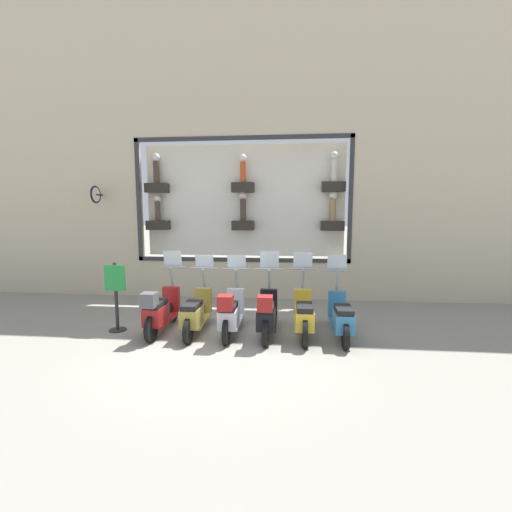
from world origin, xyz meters
The scene contains 9 objects.
ground_plane centered at (0.00, 0.00, 0.00)m, with size 120.00×120.00×0.00m, color gray.
building_facade centered at (3.60, 0.00, 5.08)m, with size 1.17×36.00×9.93m.
scooter_teal_0 centered at (0.32, -2.42, 0.43)m, with size 1.80×0.61×1.61m.
scooter_yellow_1 centered at (0.33, -1.68, 0.45)m, with size 1.81×0.60×1.65m.
scooter_black_2 centered at (0.26, -0.93, 0.48)m, with size 1.80×0.60×1.66m.
scooter_silver_3 centered at (0.26, -0.19, 0.47)m, with size 1.80×0.61×1.56m.
scooter_olive_4 centered at (0.32, 0.55, 0.43)m, with size 1.80×0.60×1.56m.
scooter_red_5 centered at (0.27, 1.30, 0.48)m, with size 1.81×0.60×1.65m.
shop_sign_post centered at (0.34, 2.28, 0.78)m, with size 0.36×0.45×1.48m.
Camera 1 is at (-6.44, -1.35, 2.51)m, focal length 24.00 mm.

